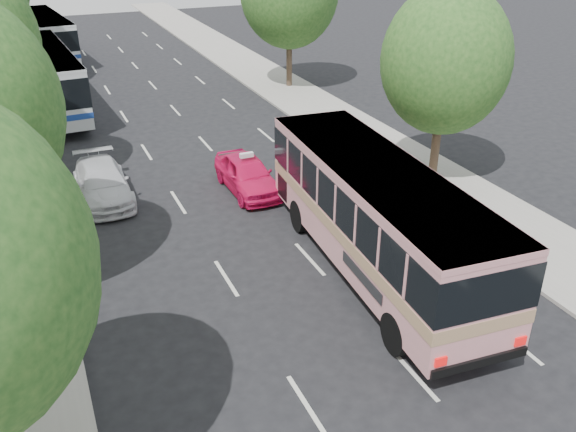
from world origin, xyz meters
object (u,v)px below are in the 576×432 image
tour_coach_rear (46,33)px  pink_bus (377,209)px  tour_coach_front (47,75)px  white_pickup (103,183)px  pink_taxi (247,174)px

tour_coach_rear → pink_bus: bearing=-85.1°
pink_bus → tour_coach_rear: size_ratio=1.01×
tour_coach_front → tour_coach_rear: (0.92, 13.91, -0.14)m
white_pickup → tour_coach_rear: tour_coach_rear is taller
white_pickup → tour_coach_rear: 26.96m
tour_coach_front → white_pickup: bearing=-89.5°
pink_bus → tour_coach_front: 23.34m
pink_taxi → white_pickup: 5.71m
white_pickup → tour_coach_front: bearing=94.0°
pink_taxi → tour_coach_rear: (-5.50, 28.48, 1.24)m
pink_taxi → pink_bus: bearing=-78.6°
white_pickup → tour_coach_front: size_ratio=0.40×
pink_bus → white_pickup: (-7.04, 8.93, -1.52)m
pink_bus → pink_taxi: 7.68m
pink_bus → white_pickup: pink_bus is taller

